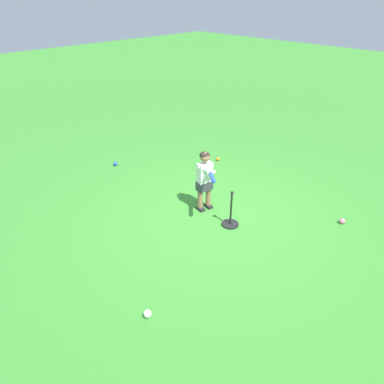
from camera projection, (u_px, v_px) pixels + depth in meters
ground_plane at (217, 216)px, 6.32m from camera, size 40.00×40.00×0.00m
child_batter at (205, 176)px, 6.20m from camera, size 0.66×0.54×1.08m
play_ball_behind_batter at (115, 164)px, 8.05m from camera, size 0.09×0.09×0.09m
play_ball_near_batter at (342, 221)px, 6.10m from camera, size 0.09×0.09×0.09m
play_ball_midfield at (218, 159)px, 8.28m from camera, size 0.08×0.08×0.08m
play_ball_center_lawn at (147, 314)px, 4.39m from camera, size 0.10×0.10×0.10m
batting_tee at (230, 220)px, 6.04m from camera, size 0.28×0.28×0.62m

